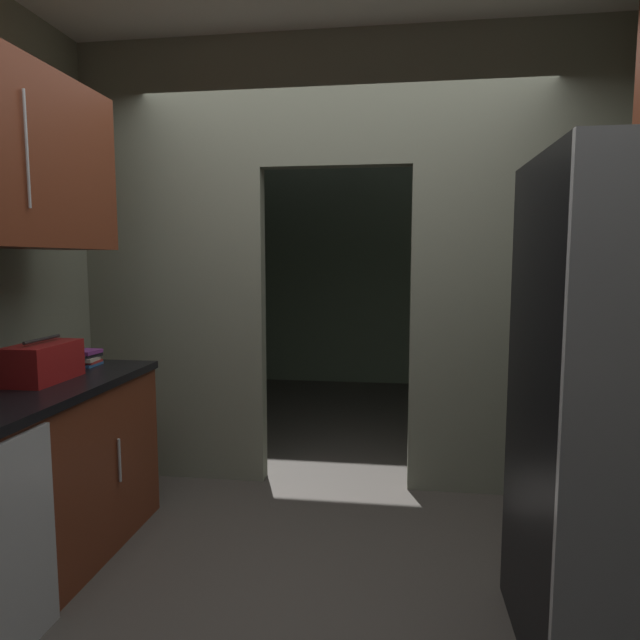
# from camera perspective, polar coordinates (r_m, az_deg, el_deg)

# --- Properties ---
(ground) EXTENTS (20.00, 20.00, 0.00)m
(ground) POSITION_cam_1_polar(r_m,az_deg,el_deg) (2.71, -0.88, -26.40)
(ground) COLOR #47423D
(kitchen_partition) EXTENTS (3.36, 0.12, 2.83)m
(kitchen_partition) POSITION_cam_1_polar(r_m,az_deg,el_deg) (3.50, 2.30, 7.14)
(kitchen_partition) COLOR gray
(kitchen_partition) RESTS_ON ground
(adjoining_room_shell) EXTENTS (3.36, 3.11, 2.83)m
(adjoining_room_shell) POSITION_cam_1_polar(r_m,az_deg,el_deg) (5.57, 4.30, 5.76)
(adjoining_room_shell) COLOR slate
(adjoining_room_shell) RESTS_ON ground
(lower_cabinet_run) EXTENTS (0.68, 1.66, 0.88)m
(lower_cabinet_run) POSITION_cam_1_polar(r_m,az_deg,el_deg) (2.91, -29.49, -15.08)
(lower_cabinet_run) COLOR maroon
(lower_cabinet_run) RESTS_ON ground
(dishwasher) EXTENTS (0.02, 0.56, 0.82)m
(dishwasher) POSITION_cam_1_polar(r_m,az_deg,el_deg) (2.39, -29.89, -20.59)
(dishwasher) COLOR #B7BABC
(dishwasher) RESTS_ON ground
(boombox) EXTENTS (0.21, 0.37, 0.21)m
(boombox) POSITION_cam_1_polar(r_m,az_deg,el_deg) (2.94, -26.70, -3.92)
(boombox) COLOR maroon
(boombox) RESTS_ON lower_cabinet_run
(book_stack) EXTENTS (0.15, 0.18, 0.09)m
(book_stack) POSITION_cam_1_polar(r_m,az_deg,el_deg) (3.28, -23.05, -3.63)
(book_stack) COLOR #2D609E
(book_stack) RESTS_ON lower_cabinet_run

